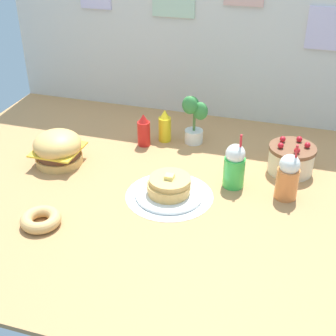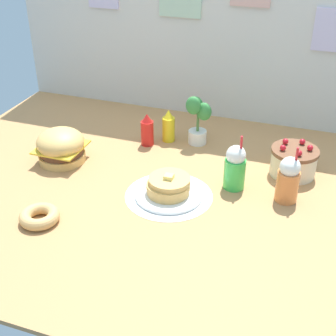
# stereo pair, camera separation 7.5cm
# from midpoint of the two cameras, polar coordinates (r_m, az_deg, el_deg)

# --- Properties ---
(ground_plane) EXTENTS (2.39, 1.77, 0.02)m
(ground_plane) POSITION_cam_midpoint_polar(r_m,az_deg,el_deg) (2.16, -2.05, -2.80)
(ground_plane) COLOR #B27F4C
(back_wall) EXTENTS (2.39, 0.04, 1.04)m
(back_wall) POSITION_cam_midpoint_polar(r_m,az_deg,el_deg) (2.73, 3.96, 16.66)
(back_wall) COLOR beige
(back_wall) RESTS_ON ground_plane
(doily_mat) EXTENTS (0.39, 0.39, 0.00)m
(doily_mat) POSITION_cam_midpoint_polar(r_m,az_deg,el_deg) (2.10, -0.85, -3.37)
(doily_mat) COLOR white
(doily_mat) RESTS_ON ground_plane
(burger) EXTENTS (0.24, 0.24, 0.17)m
(burger) POSITION_cam_midpoint_polar(r_m,az_deg,el_deg) (2.39, -14.12, 2.32)
(burger) COLOR #DBA859
(burger) RESTS_ON ground_plane
(pancake_stack) EXTENTS (0.30, 0.30, 0.11)m
(pancake_stack) POSITION_cam_midpoint_polar(r_m,az_deg,el_deg) (2.08, -0.89, -2.47)
(pancake_stack) COLOR white
(pancake_stack) RESTS_ON doily_mat
(layer_cake) EXTENTS (0.22, 0.22, 0.16)m
(layer_cake) POSITION_cam_midpoint_polar(r_m,az_deg,el_deg) (2.32, 13.85, 1.10)
(layer_cake) COLOR beige
(layer_cake) RESTS_ON ground_plane
(ketchup_bottle) EXTENTS (0.07, 0.07, 0.18)m
(ketchup_bottle) POSITION_cam_midpoint_polar(r_m,az_deg,el_deg) (2.49, -3.83, 4.52)
(ketchup_bottle) COLOR red
(ketchup_bottle) RESTS_ON ground_plane
(mustard_bottle) EXTENTS (0.07, 0.07, 0.18)m
(mustard_bottle) POSITION_cam_midpoint_polar(r_m,az_deg,el_deg) (2.54, -1.25, 5.05)
(mustard_bottle) COLOR yellow
(mustard_bottle) RESTS_ON ground_plane
(cream_soda_cup) EXTENTS (0.10, 0.10, 0.27)m
(cream_soda_cup) POSITION_cam_midpoint_polar(r_m,az_deg,el_deg) (2.14, 7.09, 0.25)
(cream_soda_cup) COLOR green
(cream_soda_cup) RESTS_ON ground_plane
(orange_float_cup) EXTENTS (0.10, 0.10, 0.27)m
(orange_float_cup) POSITION_cam_midpoint_polar(r_m,az_deg,el_deg) (2.10, 13.37, -1.07)
(orange_float_cup) COLOR orange
(orange_float_cup) RESTS_ON ground_plane
(donut_pink_glaze) EXTENTS (0.17, 0.17, 0.05)m
(donut_pink_glaze) POSITION_cam_midpoint_polar(r_m,az_deg,el_deg) (2.00, -16.26, -6.02)
(donut_pink_glaze) COLOR tan
(donut_pink_glaze) RESTS_ON ground_plane
(potted_plant) EXTENTS (0.13, 0.10, 0.27)m
(potted_plant) POSITION_cam_midpoint_polar(r_m,az_deg,el_deg) (2.49, 2.30, 6.13)
(potted_plant) COLOR white
(potted_plant) RESTS_ON ground_plane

